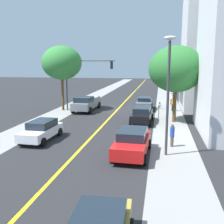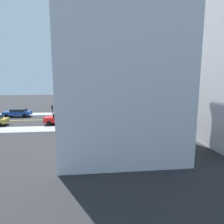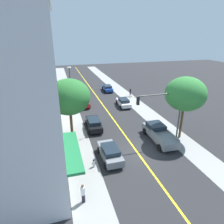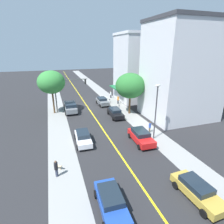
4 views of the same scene
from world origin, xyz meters
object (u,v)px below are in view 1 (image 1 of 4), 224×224
at_px(fire_hydrant, 160,106).
at_px(street_tree_left_near, 176,69).
at_px(street_tree_right_corner, 62,63).
at_px(red_sedan_left_curb, 132,142).
at_px(street_lamp, 168,85).
at_px(pedestrian_white_shirt, 172,98).
at_px(pedestrian_orange_shirt, 173,103).
at_px(grey_pickup_truck, 86,103).
at_px(black_sedan_left_curb, 142,115).
at_px(pedestrian_blue_shirt, 172,135).
at_px(grey_sedan_left_curb, 144,103).
at_px(white_sedan_right_curb, 41,130).
at_px(traffic_light_mast, 82,75).
at_px(parking_meter, 159,110).

bearing_deg(fire_hydrant, street_tree_left_near, 100.91).
xyz_separation_m(street_tree_right_corner, red_sedan_left_curb, (-10.06, 15.07, -4.88)).
xyz_separation_m(street_lamp, pedestrian_white_shirt, (-1.13, -21.67, -3.52)).
distance_m(fire_hydrant, pedestrian_orange_shirt, 1.97).
bearing_deg(grey_pickup_truck, black_sedan_left_curb, 54.11).
distance_m(grey_pickup_truck, pedestrian_orange_shirt, 10.45).
bearing_deg(street_lamp, red_sedan_left_curb, 9.73).
bearing_deg(pedestrian_blue_shirt, red_sedan_left_curb, 159.00).
height_order(street_tree_left_near, black_sedan_left_curb, street_tree_left_near).
relative_size(street_tree_left_near, pedestrian_blue_shirt, 4.63).
bearing_deg(black_sedan_left_curb, pedestrian_orange_shirt, 158.29).
bearing_deg(street_lamp, grey_sedan_left_curb, -82.00).
bearing_deg(pedestrian_blue_shirt, black_sedan_left_curb, 47.12).
xyz_separation_m(black_sedan_left_curb, grey_pickup_truck, (7.07, -5.38, 0.13)).
bearing_deg(white_sedan_right_curb, pedestrian_orange_shirt, 147.80).
height_order(grey_pickup_truck, pedestrian_white_shirt, grey_pickup_truck).
relative_size(traffic_light_mast, pedestrian_white_shirt, 3.72).
bearing_deg(parking_meter, grey_sedan_left_curb, -71.10).
bearing_deg(grey_pickup_truck, pedestrian_white_shirt, 125.68).
relative_size(parking_meter, street_lamp, 0.19).
height_order(black_sedan_left_curb, grey_pickup_truck, grey_pickup_truck).
bearing_deg(street_tree_left_near, red_sedan_left_curb, 73.91).
xyz_separation_m(black_sedan_left_curb, pedestrian_orange_shirt, (-3.22, -7.27, 0.14)).
relative_size(street_tree_right_corner, pedestrian_orange_shirt, 4.43).
bearing_deg(parking_meter, black_sedan_left_curb, 55.61).
height_order(street_tree_right_corner, pedestrian_blue_shirt, street_tree_right_corner).
bearing_deg(white_sedan_right_curb, parking_meter, 141.28).
height_order(fire_hydrant, pedestrian_blue_shirt, pedestrian_blue_shirt).
relative_size(street_tree_left_near, parking_meter, 5.43).
height_order(pedestrian_orange_shirt, pedestrian_blue_shirt, pedestrian_orange_shirt).
relative_size(red_sedan_left_curb, white_sedan_right_curb, 1.07).
bearing_deg(parking_meter, fire_hydrant, -90.60).
relative_size(grey_pickup_truck, pedestrian_blue_shirt, 3.83).
xyz_separation_m(street_tree_left_near, black_sedan_left_curb, (3.08, 0.90, -4.34)).
height_order(red_sedan_left_curb, pedestrian_blue_shirt, pedestrian_blue_shirt).
relative_size(fire_hydrant, pedestrian_white_shirt, 0.51).
relative_size(traffic_light_mast, grey_pickup_truck, 1.03).
bearing_deg(street_tree_left_near, black_sedan_left_curb, 16.25).
xyz_separation_m(street_tree_left_near, street_tree_right_corner, (13.09, -4.57, 0.59)).
height_order(fire_hydrant, traffic_light_mast, traffic_light_mast).
relative_size(parking_meter, pedestrian_white_shirt, 0.80).
xyz_separation_m(fire_hydrant, pedestrian_orange_shirt, (-1.57, 1.08, 0.50)).
height_order(street_tree_right_corner, grey_sedan_left_curb, street_tree_right_corner).
bearing_deg(grey_sedan_left_curb, pedestrian_orange_shirt, 84.40).
bearing_deg(grey_pickup_truck, traffic_light_mast, -107.26).
bearing_deg(parking_meter, street_lamp, 92.79).
xyz_separation_m(white_sedan_right_curb, pedestrian_blue_shirt, (-9.53, -0.06, 0.07)).
xyz_separation_m(street_tree_left_near, red_sedan_left_curb, (3.03, 10.50, -4.30)).
relative_size(street_tree_right_corner, black_sedan_left_curb, 1.63).
bearing_deg(grey_sedan_left_curb, parking_meter, 18.12).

